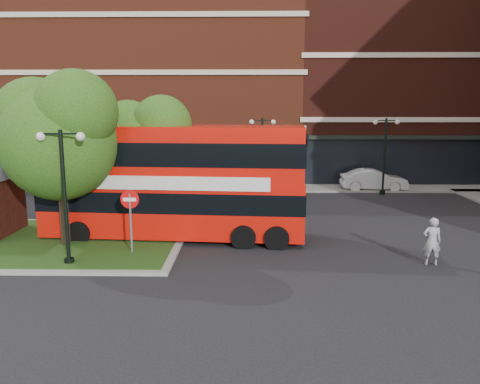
{
  "coord_description": "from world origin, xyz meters",
  "views": [
    {
      "loc": [
        1.06,
        -16.11,
        5.84
      ],
      "look_at": [
        0.71,
        4.47,
        2.0
      ],
      "focal_mm": 35.0,
      "sensor_mm": 36.0,
      "label": 1
    }
  ],
  "objects_px": {
    "woman": "(432,241)",
    "car_white": "(374,180)",
    "car_silver": "(207,179)",
    "bus": "(173,175)"
  },
  "relations": [
    {
      "from": "car_white",
      "to": "woman",
      "type": "bearing_deg",
      "value": 174.64
    },
    {
      "from": "bus",
      "to": "car_silver",
      "type": "xyz_separation_m",
      "value": [
        0.39,
        12.0,
        -2.07
      ]
    },
    {
      "from": "woman",
      "to": "car_white",
      "type": "xyz_separation_m",
      "value": [
        1.91,
        15.4,
        -0.16
      ]
    },
    {
      "from": "woman",
      "to": "car_silver",
      "type": "xyz_separation_m",
      "value": [
        -9.67,
        15.4,
        -0.11
      ]
    },
    {
      "from": "woman",
      "to": "car_silver",
      "type": "height_order",
      "value": "woman"
    },
    {
      "from": "car_silver",
      "to": "car_white",
      "type": "distance_m",
      "value": 11.58
    },
    {
      "from": "bus",
      "to": "car_silver",
      "type": "distance_m",
      "value": 12.18
    },
    {
      "from": "car_white",
      "to": "car_silver",
      "type": "bearing_deg",
      "value": 91.73
    },
    {
      "from": "car_silver",
      "to": "car_white",
      "type": "relative_size",
      "value": 1.03
    },
    {
      "from": "bus",
      "to": "car_white",
      "type": "distance_m",
      "value": 17.08
    }
  ]
}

